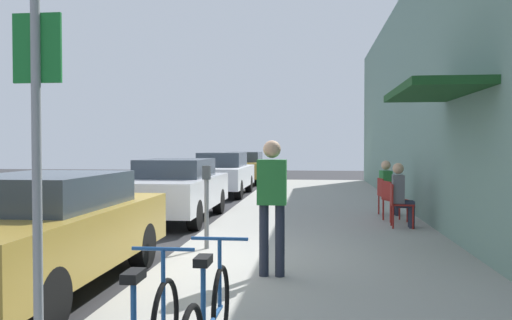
{
  "coord_description": "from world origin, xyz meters",
  "views": [
    {
      "loc": [
        2.14,
        -7.33,
        1.75
      ],
      "look_at": [
        0.46,
        7.88,
        1.34
      ],
      "focal_mm": 36.86,
      "sensor_mm": 36.0,
      "label": 1
    }
  ],
  "objects_px": {
    "seated_patron_2": "(388,186)",
    "pedestrian_standing": "(272,197)",
    "street_sign": "(37,164)",
    "seated_patron_0": "(401,193)",
    "cafe_chair_1": "(392,198)",
    "parked_car_2": "(222,173)",
    "parked_car_1": "(175,188)",
    "cafe_chair_2": "(386,194)",
    "parked_car_3": "(244,167)",
    "parked_car_0": "(41,230)",
    "parking_meter": "(207,200)",
    "cafe_chair_0": "(398,202)"
  },
  "relations": [
    {
      "from": "street_sign",
      "to": "cafe_chair_2",
      "type": "height_order",
      "value": "street_sign"
    },
    {
      "from": "street_sign",
      "to": "seated_patron_0",
      "type": "bearing_deg",
      "value": 65.33
    },
    {
      "from": "cafe_chair_0",
      "to": "seated_patron_0",
      "type": "distance_m",
      "value": 0.2
    },
    {
      "from": "street_sign",
      "to": "parked_car_1",
      "type": "bearing_deg",
      "value": 99.62
    },
    {
      "from": "street_sign",
      "to": "cafe_chair_0",
      "type": "relative_size",
      "value": 2.99
    },
    {
      "from": "street_sign",
      "to": "cafe_chair_0",
      "type": "distance_m",
      "value": 8.36
    },
    {
      "from": "parked_car_0",
      "to": "parking_meter",
      "type": "bearing_deg",
      "value": 55.13
    },
    {
      "from": "street_sign",
      "to": "seated_patron_2",
      "type": "distance_m",
      "value": 10.06
    },
    {
      "from": "parked_car_1",
      "to": "parked_car_2",
      "type": "height_order",
      "value": "parked_car_2"
    },
    {
      "from": "cafe_chair_0",
      "to": "seated_patron_0",
      "type": "relative_size",
      "value": 0.67
    },
    {
      "from": "parked_car_0",
      "to": "parked_car_2",
      "type": "xyz_separation_m",
      "value": [
        -0.0,
        12.39,
        0.03
      ]
    },
    {
      "from": "street_sign",
      "to": "parked_car_2",
      "type": "bearing_deg",
      "value": 95.64
    },
    {
      "from": "parked_car_1",
      "to": "parking_meter",
      "type": "distance_m",
      "value": 4.14
    },
    {
      "from": "seated_patron_2",
      "to": "pedestrian_standing",
      "type": "height_order",
      "value": "pedestrian_standing"
    },
    {
      "from": "seated_patron_0",
      "to": "cafe_chair_1",
      "type": "height_order",
      "value": "seated_patron_0"
    },
    {
      "from": "cafe_chair_1",
      "to": "pedestrian_standing",
      "type": "relative_size",
      "value": 0.51
    },
    {
      "from": "parked_car_0",
      "to": "cafe_chair_1",
      "type": "height_order",
      "value": "parked_car_0"
    },
    {
      "from": "parked_car_0",
      "to": "street_sign",
      "type": "xyz_separation_m",
      "value": [
        1.5,
        -2.79,
        0.9
      ]
    },
    {
      "from": "seated_patron_0",
      "to": "parked_car_0",
      "type": "bearing_deg",
      "value": -136.17
    },
    {
      "from": "parked_car_3",
      "to": "seated_patron_2",
      "type": "bearing_deg",
      "value": -67.07
    },
    {
      "from": "parked_car_1",
      "to": "cafe_chair_2",
      "type": "relative_size",
      "value": 5.06
    },
    {
      "from": "parked_car_2",
      "to": "seated_patron_0",
      "type": "height_order",
      "value": "parked_car_2"
    },
    {
      "from": "parked_car_0",
      "to": "cafe_chair_2",
      "type": "xyz_separation_m",
      "value": [
        4.91,
        6.6,
        -0.12
      ]
    },
    {
      "from": "street_sign",
      "to": "cafe_chair_0",
      "type": "height_order",
      "value": "street_sign"
    },
    {
      "from": "parked_car_1",
      "to": "parked_car_3",
      "type": "xyz_separation_m",
      "value": [
        0.0,
        12.31,
        0.01
      ]
    },
    {
      "from": "parking_meter",
      "to": "cafe_chair_0",
      "type": "bearing_deg",
      "value": 37.21
    },
    {
      "from": "parked_car_1",
      "to": "parked_car_0",
      "type": "bearing_deg",
      "value": -90.0
    },
    {
      "from": "street_sign",
      "to": "cafe_chair_1",
      "type": "relative_size",
      "value": 2.99
    },
    {
      "from": "seated_patron_0",
      "to": "seated_patron_2",
      "type": "height_order",
      "value": "same"
    },
    {
      "from": "cafe_chair_1",
      "to": "parking_meter",
      "type": "bearing_deg",
      "value": -134.52
    },
    {
      "from": "parked_car_2",
      "to": "cafe_chair_0",
      "type": "bearing_deg",
      "value": -57.17
    },
    {
      "from": "parked_car_3",
      "to": "parking_meter",
      "type": "bearing_deg",
      "value": -84.52
    },
    {
      "from": "parking_meter",
      "to": "seated_patron_2",
      "type": "height_order",
      "value": "parking_meter"
    },
    {
      "from": "cafe_chair_1",
      "to": "cafe_chair_2",
      "type": "relative_size",
      "value": 1.0
    },
    {
      "from": "street_sign",
      "to": "cafe_chair_2",
      "type": "xyz_separation_m",
      "value": [
        3.41,
        9.39,
        -1.02
      ]
    },
    {
      "from": "cafe_chair_0",
      "to": "street_sign",
      "type": "bearing_deg",
      "value": -114.28
    },
    {
      "from": "parking_meter",
      "to": "pedestrian_standing",
      "type": "distance_m",
      "value": 2.04
    },
    {
      "from": "street_sign",
      "to": "seated_patron_0",
      "type": "relative_size",
      "value": 2.02
    },
    {
      "from": "cafe_chair_1",
      "to": "pedestrian_standing",
      "type": "distance_m",
      "value": 5.55
    },
    {
      "from": "parked_car_3",
      "to": "parking_meter",
      "type": "xyz_separation_m",
      "value": [
        1.55,
        -16.15,
        0.13
      ]
    },
    {
      "from": "pedestrian_standing",
      "to": "street_sign",
      "type": "bearing_deg",
      "value": -109.97
    },
    {
      "from": "cafe_chair_1",
      "to": "parked_car_1",
      "type": "bearing_deg",
      "value": 175.21
    },
    {
      "from": "cafe_chair_1",
      "to": "seated_patron_2",
      "type": "distance_m",
      "value": 0.99
    },
    {
      "from": "parked_car_1",
      "to": "seated_patron_2",
      "type": "relative_size",
      "value": 3.41
    },
    {
      "from": "cafe_chair_0",
      "to": "parked_car_0",
      "type": "bearing_deg",
      "value": -135.8
    },
    {
      "from": "cafe_chair_1",
      "to": "cafe_chair_2",
      "type": "xyz_separation_m",
      "value": [
        -0.0,
        0.96,
        0.0
      ]
    },
    {
      "from": "seated_patron_2",
      "to": "cafe_chair_1",
      "type": "bearing_deg",
      "value": -93.39
    },
    {
      "from": "parked_car_0",
      "to": "parking_meter",
      "type": "relative_size",
      "value": 3.33
    },
    {
      "from": "parked_car_0",
      "to": "pedestrian_standing",
      "type": "xyz_separation_m",
      "value": [
        2.72,
        0.57,
        0.38
      ]
    },
    {
      "from": "seated_patron_2",
      "to": "cafe_chair_2",
      "type": "bearing_deg",
      "value": -171.78
    }
  ]
}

